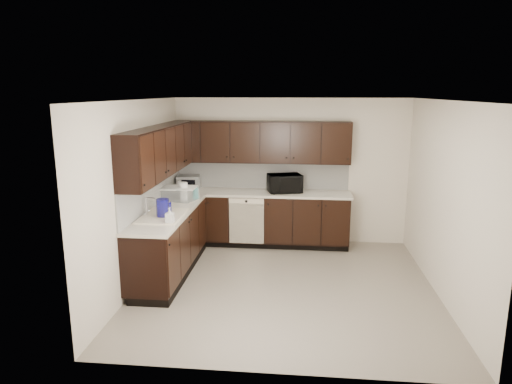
% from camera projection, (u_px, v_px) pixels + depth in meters
% --- Properties ---
extents(floor, '(4.00, 4.00, 0.00)m').
position_uv_depth(floor, '(285.00, 286.00, 6.25)').
color(floor, gray).
rests_on(floor, ground).
extents(ceiling, '(4.00, 4.00, 0.00)m').
position_uv_depth(ceiling, '(288.00, 100.00, 5.70)').
color(ceiling, white).
rests_on(ceiling, wall_back).
extents(wall_back, '(4.00, 0.02, 2.50)m').
position_uv_depth(wall_back, '(290.00, 171.00, 7.92)').
color(wall_back, beige).
rests_on(wall_back, floor).
extents(wall_left, '(0.02, 4.00, 2.50)m').
position_uv_depth(wall_left, '(139.00, 194.00, 6.17)').
color(wall_left, beige).
rests_on(wall_left, floor).
extents(wall_right, '(0.02, 4.00, 2.50)m').
position_uv_depth(wall_right, '(444.00, 201.00, 5.78)').
color(wall_right, beige).
rests_on(wall_right, floor).
extents(wall_front, '(4.00, 0.02, 2.50)m').
position_uv_depth(wall_front, '(278.00, 248.00, 4.03)').
color(wall_front, beige).
rests_on(wall_front, floor).
extents(lower_cabinets, '(3.00, 2.80, 0.90)m').
position_uv_depth(lower_cabinets, '(225.00, 231.00, 7.33)').
color(lower_cabinets, black).
rests_on(lower_cabinets, floor).
extents(countertop, '(3.03, 2.83, 0.04)m').
position_uv_depth(countertop, '(225.00, 200.00, 7.22)').
color(countertop, beige).
rests_on(countertop, lower_cabinets).
extents(backsplash, '(3.00, 2.80, 0.48)m').
position_uv_depth(backsplash, '(214.00, 181.00, 7.39)').
color(backsplash, white).
rests_on(backsplash, countertop).
extents(upper_cabinets, '(3.00, 2.80, 0.70)m').
position_uv_depth(upper_cabinets, '(219.00, 146.00, 7.14)').
color(upper_cabinets, black).
rests_on(upper_cabinets, wall_back).
extents(dishwasher, '(0.58, 0.04, 0.78)m').
position_uv_depth(dishwasher, '(247.00, 218.00, 7.57)').
color(dishwasher, beige).
rests_on(dishwasher, lower_cabinets).
extents(sink, '(0.54, 0.82, 0.42)m').
position_uv_depth(sink, '(162.00, 221.00, 6.21)').
color(sink, beige).
rests_on(sink, countertop).
extents(microwave, '(0.63, 0.51, 0.30)m').
position_uv_depth(microwave, '(284.00, 183.00, 7.66)').
color(microwave, black).
rests_on(microwave, countertop).
extents(soap_bottle_a, '(0.10, 0.10, 0.21)m').
position_uv_depth(soap_bottle_a, '(170.00, 216.00, 5.85)').
color(soap_bottle_a, gray).
rests_on(soap_bottle_a, countertop).
extents(soap_bottle_b, '(0.11, 0.12, 0.27)m').
position_uv_depth(soap_bottle_b, '(179.00, 188.00, 7.36)').
color(soap_bottle_b, gray).
rests_on(soap_bottle_b, countertop).
extents(toaster_oven, '(0.42, 0.33, 0.24)m').
position_uv_depth(toaster_oven, '(188.00, 183.00, 7.88)').
color(toaster_oven, '#ABABAE').
rests_on(toaster_oven, countertop).
extents(storage_bin, '(0.59, 0.50, 0.19)m').
position_uv_depth(storage_bin, '(180.00, 194.00, 7.15)').
color(storage_bin, white).
rests_on(storage_bin, countertop).
extents(blue_pitcher, '(0.23, 0.23, 0.26)m').
position_uv_depth(blue_pitcher, '(163.00, 208.00, 6.12)').
color(blue_pitcher, '#110E84').
rests_on(blue_pitcher, countertop).
extents(teal_tumbler, '(0.10, 0.10, 0.18)m').
position_uv_depth(teal_tumbler, '(195.00, 193.00, 7.23)').
color(teal_tumbler, '#0D8F93').
rests_on(teal_tumbler, countertop).
extents(paper_towel_roll, '(0.14, 0.14, 0.28)m').
position_uv_depth(paper_towel_roll, '(184.00, 191.00, 7.13)').
color(paper_towel_roll, white).
rests_on(paper_towel_roll, countertop).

